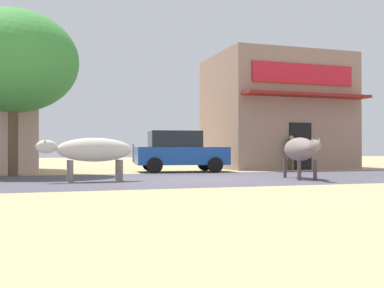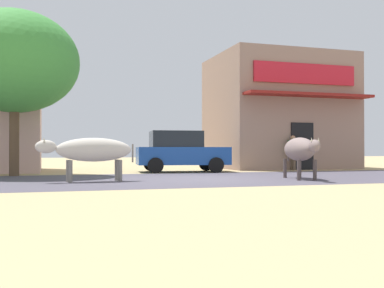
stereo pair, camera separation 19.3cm
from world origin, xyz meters
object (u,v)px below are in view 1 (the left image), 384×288
object	(u,v)px
parked_hatchback_car	(179,151)
cow_near_brown	(92,150)
pedestrian_by_shop	(291,150)
roadside_tree	(13,61)
cow_far_dark	(300,150)

from	to	relation	value
parked_hatchback_car	cow_near_brown	xyz separation A→B (m)	(-3.95, -4.83, 0.04)
parked_hatchback_car	pedestrian_by_shop	xyz separation A→B (m)	(5.11, -0.00, 0.04)
roadside_tree	parked_hatchback_car	distance (m)	7.01
roadside_tree	pedestrian_by_shop	size ratio (longest dim) A/B	3.73
cow_near_brown	pedestrian_by_shop	size ratio (longest dim) A/B	1.79
cow_far_dark	pedestrian_by_shop	size ratio (longest dim) A/B	1.72
roadside_tree	pedestrian_by_shop	xyz separation A→B (m)	(11.32, 1.04, -3.03)
cow_far_dark	cow_near_brown	bearing A→B (deg)	173.53
roadside_tree	cow_far_dark	bearing A→B (deg)	-28.06
roadside_tree	parked_hatchback_car	bearing A→B (deg)	9.50
cow_near_brown	parked_hatchback_car	bearing A→B (deg)	50.72
cow_near_brown	pedestrian_by_shop	world-z (taller)	pedestrian_by_shop
cow_near_brown	cow_far_dark	size ratio (longest dim) A/B	1.04
parked_hatchback_car	cow_far_dark	distance (m)	5.96
pedestrian_by_shop	cow_far_dark	bearing A→B (deg)	-117.69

